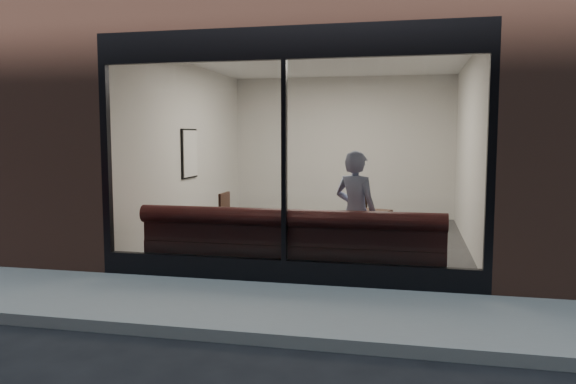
% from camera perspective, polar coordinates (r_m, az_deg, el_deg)
% --- Properties ---
extents(ground, '(120.00, 120.00, 0.00)m').
position_cam_1_polar(ground, '(5.36, -5.42, -14.74)').
color(ground, black).
rests_on(ground, ground).
extents(sidewalk_near, '(40.00, 2.00, 0.01)m').
position_cam_1_polar(sidewalk_near, '(6.26, -2.55, -11.60)').
color(sidewalk_near, gray).
rests_on(sidewalk_near, ground).
extents(kerb_near, '(40.00, 0.10, 0.12)m').
position_cam_1_polar(kerb_near, '(5.29, -5.60, -14.32)').
color(kerb_near, gray).
rests_on(kerb_near, ground).
extents(host_building_pier_left, '(2.50, 12.00, 3.20)m').
position_cam_1_polar(host_building_pier_left, '(13.83, -10.12, 4.53)').
color(host_building_pier_left, brown).
rests_on(host_building_pier_left, ground).
extents(host_building_pier_right, '(2.50, 12.00, 3.20)m').
position_cam_1_polar(host_building_pier_right, '(12.96, 22.28, 4.12)').
color(host_building_pier_right, brown).
rests_on(host_building_pier_right, ground).
extents(host_building_backfill, '(5.00, 6.00, 3.20)m').
position_cam_1_polar(host_building_backfill, '(15.85, 6.86, 4.73)').
color(host_building_backfill, brown).
rests_on(host_building_backfill, ground).
extents(cafe_floor, '(6.00, 6.00, 0.00)m').
position_cam_1_polar(cafe_floor, '(10.07, 3.38, -4.86)').
color(cafe_floor, '#2D2D30').
rests_on(cafe_floor, ground).
extents(cafe_ceiling, '(6.00, 6.00, 0.00)m').
position_cam_1_polar(cafe_ceiling, '(9.98, 3.49, 13.33)').
color(cafe_ceiling, white).
rests_on(cafe_ceiling, host_building_upper).
extents(cafe_wall_back, '(5.00, 0.00, 5.00)m').
position_cam_1_polar(cafe_wall_back, '(12.86, 5.54, 4.51)').
color(cafe_wall_back, silver).
rests_on(cafe_wall_back, ground).
extents(cafe_wall_left, '(0.00, 6.00, 6.00)m').
position_cam_1_polar(cafe_wall_left, '(10.58, -10.04, 4.19)').
color(cafe_wall_left, silver).
rests_on(cafe_wall_left, ground).
extents(cafe_wall_right, '(0.00, 6.00, 6.00)m').
position_cam_1_polar(cafe_wall_right, '(9.82, 17.97, 3.88)').
color(cafe_wall_right, silver).
rests_on(cafe_wall_right, ground).
extents(storefront_kick, '(5.00, 0.10, 0.30)m').
position_cam_1_polar(storefront_kick, '(7.20, -0.37, -8.08)').
color(storefront_kick, black).
rests_on(storefront_kick, ground).
extents(storefront_header, '(5.00, 0.10, 0.40)m').
position_cam_1_polar(storefront_header, '(7.09, -0.39, 14.91)').
color(storefront_header, black).
rests_on(storefront_header, host_building_upper).
extents(storefront_mullion, '(0.06, 0.10, 2.50)m').
position_cam_1_polar(storefront_mullion, '(7.00, -0.38, 3.11)').
color(storefront_mullion, black).
rests_on(storefront_mullion, storefront_kick).
extents(storefront_glass, '(4.80, 0.00, 4.80)m').
position_cam_1_polar(storefront_glass, '(6.97, -0.43, 3.10)').
color(storefront_glass, white).
rests_on(storefront_glass, storefront_kick).
extents(banquette, '(4.00, 0.55, 0.45)m').
position_cam_1_polar(banquette, '(7.57, 0.31, -6.82)').
color(banquette, '#371414').
rests_on(banquette, cafe_floor).
extents(person, '(0.72, 0.62, 1.67)m').
position_cam_1_polar(person, '(7.61, 6.88, -2.11)').
color(person, '#9DACD8').
rests_on(person, cafe_floor).
extents(cafe_table_left, '(0.75, 0.75, 0.04)m').
position_cam_1_polar(cafe_table_left, '(8.34, -3.00, -2.06)').
color(cafe_table_left, black).
rests_on(cafe_table_left, cafe_floor).
extents(cafe_table_right, '(0.76, 0.76, 0.04)m').
position_cam_1_polar(cafe_table_right, '(8.46, 8.02, -2.00)').
color(cafe_table_right, black).
rests_on(cafe_table_right, cafe_floor).
extents(cafe_chair_left, '(0.45, 0.45, 0.04)m').
position_cam_1_polar(cafe_chair_left, '(9.32, -7.55, -4.38)').
color(cafe_chair_left, black).
rests_on(cafe_chair_left, cafe_floor).
extents(cafe_chair_right, '(0.48, 0.48, 0.04)m').
position_cam_1_polar(cafe_chair_right, '(9.18, 6.53, -4.53)').
color(cafe_chair_right, black).
rests_on(cafe_chair_right, cafe_floor).
extents(wall_poster, '(0.02, 0.64, 0.85)m').
position_cam_1_polar(wall_poster, '(10.54, -9.90, 3.88)').
color(wall_poster, white).
rests_on(wall_poster, cafe_wall_left).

